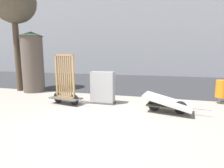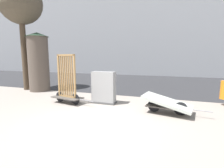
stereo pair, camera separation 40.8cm
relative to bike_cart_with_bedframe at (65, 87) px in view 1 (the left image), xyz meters
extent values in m
plane|color=gray|center=(2.04, -1.86, -0.71)|extent=(60.00, 60.00, 0.00)
cube|color=#2D2D30|center=(2.04, 7.71, -0.70)|extent=(56.00, 10.92, 0.01)
cube|color=gray|center=(2.04, 15.17, 6.99)|extent=(48.00, 4.00, 15.39)
cube|color=#4C4742|center=(-0.01, 0.00, -0.46)|extent=(1.48, 0.86, 0.04)
cylinder|color=black|center=(0.44, -0.08, -0.48)|extent=(0.45, 0.12, 0.45)
cylinder|color=black|center=(-0.45, 0.09, -0.48)|extent=(0.45, 0.12, 0.45)
cylinder|color=gray|center=(1.02, -0.20, -0.46)|extent=(0.69, 0.16, 0.03)
cube|color=#A87F4C|center=(-0.01, 0.00, -0.41)|extent=(0.98, 0.25, 0.07)
cube|color=#A87F4C|center=(-0.01, 0.00, 1.34)|extent=(0.98, 0.25, 0.07)
cube|color=#A87F4C|center=(-0.45, 0.09, 0.47)|extent=(0.08, 0.08, 1.82)
cube|color=#A87F4C|center=(0.44, -0.08, 0.47)|extent=(0.08, 0.08, 1.82)
cube|color=#A87F4C|center=(-0.32, 0.06, 0.47)|extent=(0.04, 0.05, 1.75)
cube|color=#A87F4C|center=(-0.21, 0.04, 0.47)|extent=(0.04, 0.05, 1.75)
cube|color=#A87F4C|center=(-0.11, 0.02, 0.47)|extent=(0.04, 0.05, 1.75)
cube|color=#A87F4C|center=(-0.01, 0.00, 0.47)|extent=(0.04, 0.05, 1.75)
cube|color=#A87F4C|center=(0.10, -0.02, 0.47)|extent=(0.04, 0.05, 1.75)
cube|color=#A87F4C|center=(0.20, -0.04, 0.47)|extent=(0.04, 0.05, 1.75)
cube|color=#A87F4C|center=(0.30, -0.06, 0.47)|extent=(0.04, 0.05, 1.75)
cube|color=#4C4742|center=(4.09, 0.00, -0.46)|extent=(1.46, 0.78, 0.04)
cylinder|color=black|center=(4.54, -0.06, -0.48)|extent=(0.45, 0.09, 0.45)
cylinder|color=black|center=(3.64, 0.06, -0.48)|extent=(0.45, 0.09, 0.45)
cylinder|color=gray|center=(5.13, -0.13, -0.46)|extent=(0.70, 0.12, 0.03)
cube|color=#B2B7AD|center=(4.09, 0.00, -0.30)|extent=(1.76, 1.16, 0.46)
cube|color=#4C4C4C|center=(1.47, 0.53, -0.67)|extent=(1.05, 0.44, 0.08)
cube|color=gray|center=(1.47, 0.53, -0.03)|extent=(0.99, 0.38, 1.36)
cylinder|color=gray|center=(6.26, 1.91, -0.57)|extent=(0.06, 0.06, 0.27)
cylinder|color=orange|center=(6.26, 1.91, -0.07)|extent=(0.40, 0.40, 0.74)
cylinder|color=brown|center=(-3.22, 1.91, 0.86)|extent=(1.16, 1.16, 3.13)
cone|color=#335138|center=(-3.22, 1.91, 2.54)|extent=(1.30, 1.30, 0.24)
cylinder|color=#4C3D2D|center=(-4.26, 1.91, 1.47)|extent=(0.32, 0.32, 4.35)
sphere|color=brown|center=(-4.26, 1.91, 4.38)|extent=(2.44, 2.44, 2.44)
camera|label=1|loc=(3.94, -6.35, 1.22)|focal=28.00mm
camera|label=2|loc=(4.33, -6.22, 1.22)|focal=28.00mm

